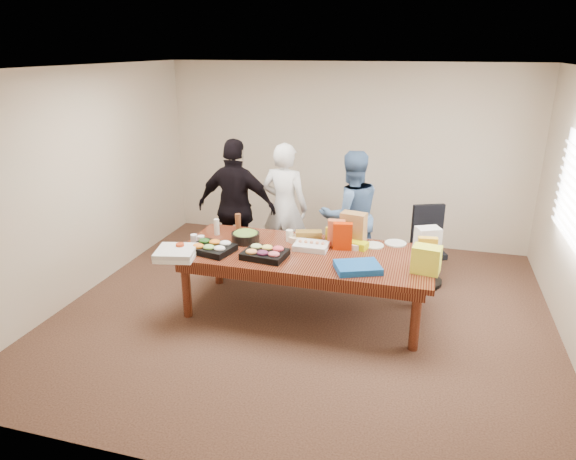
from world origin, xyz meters
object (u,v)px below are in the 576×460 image
(office_chair, at_px, (425,249))
(person_right, at_px, (350,215))
(sheet_cake, at_px, (311,246))
(salad_bowl, at_px, (246,237))
(person_center, at_px, (285,208))
(conference_table, at_px, (304,282))

(office_chair, distance_m, person_right, 1.03)
(person_right, relative_size, sheet_cake, 4.51)
(person_right, bearing_deg, sheet_cake, 46.85)
(person_right, distance_m, salad_bowl, 1.47)
(person_center, height_order, person_right, person_center)
(person_right, relative_size, salad_bowl, 5.08)
(person_center, distance_m, salad_bowl, 1.04)
(office_chair, bearing_deg, conference_table, -161.48)
(person_right, xyz_separation_m, sheet_cake, (-0.28, -1.02, -0.06))
(sheet_cake, bearing_deg, office_chair, 40.08)
(office_chair, relative_size, salad_bowl, 2.93)
(person_center, bearing_deg, person_right, -175.10)
(person_right, bearing_deg, salad_bowl, 15.44)
(sheet_cake, distance_m, salad_bowl, 0.79)
(person_right, distance_m, sheet_cake, 1.06)
(office_chair, bearing_deg, sheet_cake, -163.27)
(salad_bowl, bearing_deg, office_chair, 26.54)
(office_chair, distance_m, sheet_cake, 1.64)
(office_chair, height_order, person_center, person_center)
(conference_table, height_order, person_right, person_right)
(conference_table, height_order, sheet_cake, sheet_cake)
(office_chair, bearing_deg, salad_bowl, -176.26)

